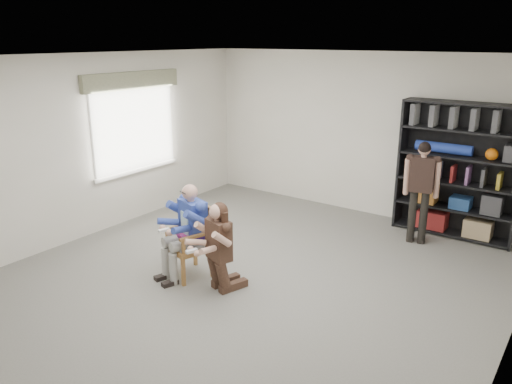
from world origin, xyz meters
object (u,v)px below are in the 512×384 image
Objects in this scene: bookshelf at (458,171)px; standing_man at (420,193)px; kneeling_woman at (217,248)px; seated_man at (188,231)px; armchair at (189,241)px.

bookshelf is 1.33× the size of standing_man.
bookshelf is 0.77m from standing_man.
standing_man reaches higher than kneeling_woman.
seated_man reaches higher than kneeling_woman.
seated_man is (0.00, 0.00, 0.14)m from armchair.
standing_man is at bearing 71.87° from seated_man.
standing_man is (1.49, 2.95, 0.21)m from kneeling_woman.
kneeling_woman reaches higher than armchair.
bookshelf is at bearing 73.04° from armchair.
seated_man is 4.24m from bookshelf.
seated_man is at bearing -137.75° from standing_man.
standing_man is (2.07, 2.83, 0.16)m from seated_man.
seated_man is 0.60× the size of bookshelf.
bookshelf reaches higher than kneeling_woman.
armchair is at bearing -173.54° from kneeling_woman.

